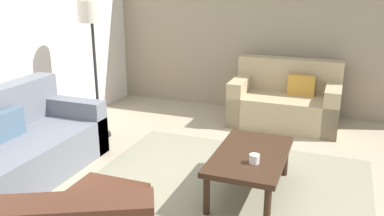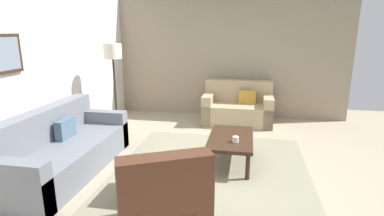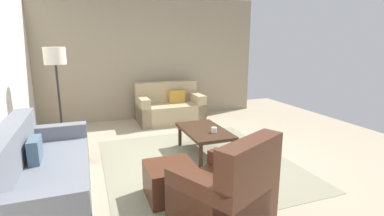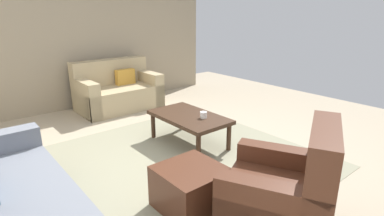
{
  "view_description": "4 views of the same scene",
  "coord_description": "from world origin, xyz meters",
  "px_view_note": "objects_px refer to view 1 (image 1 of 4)",
  "views": [
    {
      "loc": [
        -3.09,
        -0.95,
        1.93
      ],
      "look_at": [
        0.27,
        0.32,
        0.8
      ],
      "focal_mm": 37.99,
      "sensor_mm": 36.0,
      "label": 1
    },
    {
      "loc": [
        -3.95,
        -0.46,
        1.94
      ],
      "look_at": [
        0.14,
        0.31,
        0.87
      ],
      "focal_mm": 28.42,
      "sensor_mm": 36.0,
      "label": 2
    },
    {
      "loc": [
        -3.79,
        1.49,
        1.79
      ],
      "look_at": [
        0.21,
        0.01,
        0.81
      ],
      "focal_mm": 27.07,
      "sensor_mm": 36.0,
      "label": 3
    },
    {
      "loc": [
        -2.67,
        2.2,
        1.73
      ],
      "look_at": [
        -0.03,
        -0.0,
        0.64
      ],
      "focal_mm": 28.65,
      "sensor_mm": 36.0,
      "label": 4
    }
  ],
  "objects_px": {
    "lamp_standing": "(92,26)",
    "couch_loveseat": "(286,102)",
    "cup": "(254,159)",
    "coffee_table": "(250,158)"
  },
  "relations": [
    {
      "from": "coffee_table",
      "to": "cup",
      "type": "height_order",
      "value": "cup"
    },
    {
      "from": "lamp_standing",
      "to": "coffee_table",
      "type": "bearing_deg",
      "value": -109.81
    },
    {
      "from": "cup",
      "to": "lamp_standing",
      "type": "xyz_separation_m",
      "value": [
        0.97,
        2.22,
        0.96
      ]
    },
    {
      "from": "couch_loveseat",
      "to": "lamp_standing",
      "type": "distance_m",
      "value": 2.79
    },
    {
      "from": "lamp_standing",
      "to": "couch_loveseat",
      "type": "bearing_deg",
      "value": -57.63
    },
    {
      "from": "coffee_table",
      "to": "cup",
      "type": "xyz_separation_m",
      "value": [
        -0.2,
        -0.08,
        0.09
      ]
    },
    {
      "from": "coffee_table",
      "to": "cup",
      "type": "distance_m",
      "value": 0.23
    },
    {
      "from": "coffee_table",
      "to": "couch_loveseat",
      "type": "bearing_deg",
      "value": -0.41
    },
    {
      "from": "cup",
      "to": "lamp_standing",
      "type": "relative_size",
      "value": 0.05
    },
    {
      "from": "couch_loveseat",
      "to": "cup",
      "type": "relative_size",
      "value": 16.16
    }
  ]
}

